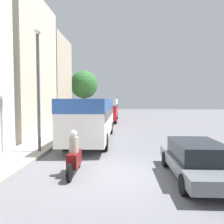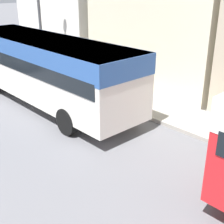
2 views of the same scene
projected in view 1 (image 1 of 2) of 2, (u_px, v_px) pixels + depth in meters
name	position (u px, v px, depth m)	size (l,w,h in m)	color
ground_plane	(121.00, 176.00, 8.22)	(120.00, 120.00, 0.00)	slate
building_midblock	(7.00, 68.00, 17.15)	(5.65, 7.41, 10.76)	beige
building_far_terrace	(40.00, 82.00, 24.20)	(5.65, 6.12, 9.71)	#BCAD93
bus_lead	(93.00, 114.00, 15.43)	(2.58, 10.19, 2.94)	silver
bus_following	(108.00, 107.00, 29.34)	(2.55, 10.41, 3.00)	red
motorcycle_behind_lead	(74.00, 157.00, 8.42)	(0.38, 2.24, 1.73)	maroon
car_crossing	(197.00, 159.00, 7.94)	(1.92, 4.58, 1.36)	slate
pedestrian_near_curb	(95.00, 112.00, 35.56)	(0.35, 0.35, 1.57)	#232838
pedestrian_walking_away	(82.00, 115.00, 27.41)	(0.33, 0.33, 1.61)	#232838
street_tree	(84.00, 85.00, 30.17)	(3.83, 3.83, 6.77)	brown
lamp_post	(38.00, 79.00, 11.42)	(0.36, 0.36, 6.46)	#47474C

